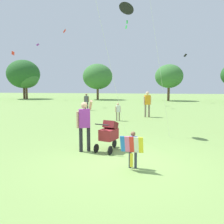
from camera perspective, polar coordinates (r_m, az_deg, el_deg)
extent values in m
plane|color=#75994C|center=(6.64, 2.33, -12.41)|extent=(120.00, 120.00, 0.00)
cylinder|color=brown|center=(40.95, -21.57, 4.52)|extent=(0.36, 0.36, 1.98)
ellipsoid|color=#235623|center=(40.98, -21.76, 9.02)|extent=(5.57, 5.01, 4.73)
cylinder|color=brown|center=(40.51, -21.02, 4.50)|extent=(0.36, 0.36, 1.94)
ellipsoid|color=#387033|center=(40.52, -21.18, 8.32)|extent=(4.32, 3.89, 3.67)
cylinder|color=brown|center=(36.18, -3.68, 4.61)|extent=(0.36, 0.36, 1.79)
ellipsoid|color=#387033|center=(36.19, -3.72, 9.04)|extent=(4.76, 4.28, 4.05)
cylinder|color=brown|center=(34.33, 14.27, 4.48)|extent=(0.36, 0.36, 2.00)
ellipsoid|color=#387033|center=(34.34, 14.39, 8.87)|extent=(4.09, 3.68, 3.47)
cylinder|color=#33384C|center=(6.05, 6.07, -11.95)|extent=(0.07, 0.07, 0.49)
cylinder|color=#33384C|center=(6.07, 4.62, -11.86)|extent=(0.07, 0.07, 0.49)
cube|color=#284CA8|center=(5.94, 5.39, -8.00)|extent=(0.23, 0.15, 0.37)
cylinder|color=brown|center=(5.92, 6.66, -8.31)|extent=(0.05, 0.05, 0.32)
cylinder|color=brown|center=(5.97, 4.12, -8.16)|extent=(0.05, 0.05, 0.32)
sphere|color=brown|center=(5.88, 5.42, -5.57)|extent=(0.13, 0.13, 0.13)
cube|color=yellow|center=(5.73, 7.41, -8.42)|extent=(0.13, 0.17, 0.44)
cube|color=white|center=(5.74, 6.23, -8.36)|extent=(0.13, 0.17, 0.44)
cube|color=red|center=(5.76, 5.06, -8.29)|extent=(0.13, 0.17, 0.44)
cube|color=pink|center=(5.79, 3.90, -8.22)|extent=(0.13, 0.17, 0.44)
cube|color=blue|center=(5.81, 2.75, -8.15)|extent=(0.13, 0.17, 0.44)
cube|color=yellow|center=(5.86, 4.98, -12.20)|extent=(0.08, 0.02, 0.36)
cylinder|color=#232328|center=(7.49, -7.97, -7.03)|extent=(0.12, 0.12, 0.81)
cylinder|color=#232328|center=(7.51, -6.02, -6.97)|extent=(0.12, 0.12, 0.81)
cube|color=purple|center=(7.37, -7.07, -1.62)|extent=(0.41, 0.34, 0.61)
cylinder|color=tan|center=(7.36, -8.79, -1.99)|extent=(0.09, 0.09, 0.54)
cylinder|color=tan|center=(7.47, -5.51, 1.75)|extent=(0.27, 0.49, 0.38)
sphere|color=tan|center=(7.32, -7.12, 1.72)|extent=(0.21, 0.21, 0.21)
cylinder|color=black|center=(7.97, 0.62, -8.10)|extent=(0.12, 0.28, 0.28)
cylinder|color=black|center=(7.42, -4.05, -9.24)|extent=(0.12, 0.28, 0.28)
cylinder|color=black|center=(7.17, -0.46, -9.79)|extent=(0.12, 0.28, 0.28)
cube|color=maroon|center=(7.51, -0.84, -5.72)|extent=(0.61, 0.74, 0.36)
cube|color=maroon|center=(7.56, -0.38, -3.32)|extent=(0.52, 0.52, 0.35)
cylinder|color=black|center=(7.04, -2.64, -3.25)|extent=(0.47, 0.18, 0.04)
cone|color=black|center=(10.78, 3.73, 25.02)|extent=(0.89, 0.85, 0.41)
cube|color=green|center=(10.60, 3.89, 22.01)|extent=(0.08, 0.05, 0.14)
cube|color=green|center=(10.52, 3.67, 20.89)|extent=(0.08, 0.06, 0.14)
cylinder|color=silver|center=(8.79, 0.01, 10.06)|extent=(0.75, 3.06, 5.39)
cylinder|color=silver|center=(9.23, 11.48, 15.36)|extent=(1.25, 1.08, 7.18)
cube|color=purple|center=(38.67, -18.49, 16.03)|extent=(0.39, 0.44, 0.39)
cube|color=red|center=(31.46, -24.02, 13.60)|extent=(0.55, 0.26, 0.55)
cube|color=red|center=(25.00, -12.08, 19.62)|extent=(0.28, 0.42, 0.39)
cube|color=black|center=(31.49, 18.26, 13.62)|extent=(0.49, 0.41, 0.41)
cylinder|color=#7F705B|center=(15.91, 9.45, 0.32)|extent=(0.13, 0.13, 0.88)
cylinder|color=#7F705B|center=(15.80, 8.54, 0.29)|extent=(0.13, 0.13, 0.88)
cube|color=orange|center=(15.79, 9.05, 3.09)|extent=(0.45, 0.38, 0.66)
cylinder|color=beige|center=(15.90, 9.84, 2.93)|extent=(0.10, 0.10, 0.59)
cylinder|color=beige|center=(15.70, 8.24, 2.92)|extent=(0.10, 0.10, 0.59)
sphere|color=beige|center=(15.77, 9.08, 4.79)|extent=(0.23, 0.23, 0.23)
cylinder|color=#7F705B|center=(14.02, 1.87, -1.12)|extent=(0.08, 0.08, 0.55)
cylinder|color=#7F705B|center=(13.96, 1.21, -1.16)|extent=(0.08, 0.08, 0.55)
cube|color=silver|center=(13.93, 1.55, 0.83)|extent=(0.28, 0.25, 0.41)
cylinder|color=tan|center=(13.99, 2.13, 0.74)|extent=(0.06, 0.06, 0.37)
cylinder|color=tan|center=(13.88, 0.97, 0.69)|extent=(0.06, 0.06, 0.37)
sphere|color=tan|center=(13.90, 1.55, 2.03)|extent=(0.14, 0.14, 0.14)
cylinder|color=#232328|center=(20.38, -6.84, 1.52)|extent=(0.11, 0.11, 0.74)
cylinder|color=#232328|center=(20.29, -6.25, 1.51)|extent=(0.11, 0.11, 0.74)
cube|color=#4C4C56|center=(20.29, -6.57, 3.33)|extent=(0.35, 0.24, 0.55)
cylinder|color=brown|center=(20.37, -7.09, 3.23)|extent=(0.08, 0.08, 0.49)
cylinder|color=brown|center=(20.21, -6.05, 3.22)|extent=(0.08, 0.08, 0.49)
sphere|color=brown|center=(20.27, -6.59, 4.44)|extent=(0.19, 0.19, 0.19)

